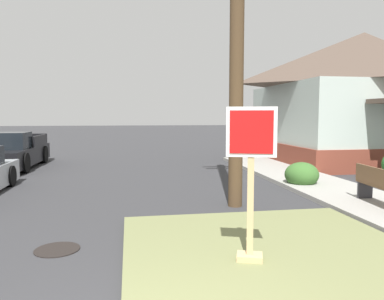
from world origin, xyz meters
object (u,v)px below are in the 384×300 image
street_bench (383,185)px  manhole_cover (57,249)px  pickup_truck_black (10,153)px  stop_sign (251,188)px

street_bench → manhole_cover: bearing=-169.3°
street_bench → pickup_truck_black: bearing=139.7°
stop_sign → manhole_cover: (-2.81, 1.10, -1.11)m
manhole_cover → pickup_truck_black: size_ratio=0.14×
stop_sign → pickup_truck_black: bearing=120.1°
stop_sign → manhole_cover: 3.21m
pickup_truck_black → street_bench: bearing=-40.3°
stop_sign → pickup_truck_black: size_ratio=0.42×
stop_sign → pickup_truck_black: stop_sign is taller
manhole_cover → street_bench: (6.64, 1.26, 0.59)m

